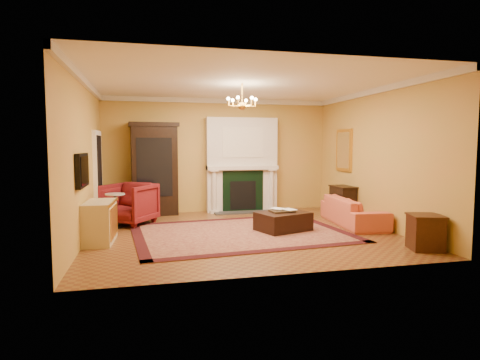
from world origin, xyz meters
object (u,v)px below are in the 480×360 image
object	(u,v)px
wingback_armchair	(129,202)
end_table	(425,233)
coral_sofa	(353,207)
pedestal_table	(115,208)
leather_ottoman	(283,221)
console_table	(343,203)
commode	(100,222)
china_cabinet	(154,171)

from	to	relation	value
wingback_armchair	end_table	bearing A→B (deg)	-0.57
end_table	wingback_armchair	bearing A→B (deg)	145.69
wingback_armchair	coral_sofa	xyz separation A→B (m)	(4.90, -1.15, -0.10)
wingback_armchair	pedestal_table	xyz separation A→B (m)	(-0.27, -0.33, -0.08)
wingback_armchair	leather_ottoman	world-z (taller)	wingback_armchair
pedestal_table	console_table	xyz separation A→B (m)	(5.33, -0.01, -0.06)
pedestal_table	commode	size ratio (longest dim) A/B	0.74
pedestal_table	end_table	world-z (taller)	pedestal_table
wingback_armchair	pedestal_table	distance (m)	0.43
pedestal_table	commode	bearing A→B (deg)	-97.96
wingback_armchair	coral_sofa	world-z (taller)	wingback_armchair
pedestal_table	coral_sofa	distance (m)	5.23
china_cabinet	end_table	size ratio (longest dim) A/B	3.90
china_cabinet	wingback_armchair	size ratio (longest dim) A/B	2.20
wingback_armchair	end_table	xyz separation A→B (m)	(5.00, -3.42, -0.22)
console_table	commode	bearing A→B (deg)	-168.87
wingback_armchair	pedestal_table	bearing A→B (deg)	-95.09
wingback_armchair	commode	size ratio (longest dim) A/B	1.01
china_cabinet	leather_ottoman	xyz separation A→B (m)	(2.55, -2.57, -0.91)
coral_sofa	leather_ottoman	size ratio (longest dim) A/B	2.05
wingback_armchair	commode	xyz separation A→B (m)	(-0.45, -1.61, -0.13)
coral_sofa	console_table	size ratio (longest dim) A/B	2.75
leather_ottoman	pedestal_table	bearing A→B (deg)	142.46
china_cabinet	leather_ottoman	size ratio (longest dim) A/B	2.21
leather_ottoman	end_table	bearing A→B (deg)	-65.76
commode	console_table	xyz separation A→B (m)	(5.51, 1.27, 0.00)
wingback_armchair	console_table	bearing A→B (deg)	29.92
console_table	leather_ottoman	distance (m)	2.23
wingback_armchair	console_table	size ratio (longest dim) A/B	1.35
china_cabinet	coral_sofa	size ratio (longest dim) A/B	1.08
pedestal_table	commode	xyz separation A→B (m)	(-0.18, -1.28, -0.06)
commode	coral_sofa	distance (m)	5.37
china_cabinet	coral_sofa	world-z (taller)	china_cabinet
wingback_armchair	console_table	world-z (taller)	wingback_armchair
end_table	console_table	size ratio (longest dim) A/B	0.76
pedestal_table	leather_ottoman	size ratio (longest dim) A/B	0.74
coral_sofa	leather_ottoman	distance (m)	1.80
coral_sofa	console_table	distance (m)	0.83
pedestal_table	coral_sofa	world-z (taller)	coral_sofa
commode	pedestal_table	bearing A→B (deg)	85.25
console_table	leather_ottoman	size ratio (longest dim) A/B	0.75
china_cabinet	end_table	distance (m)	6.38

